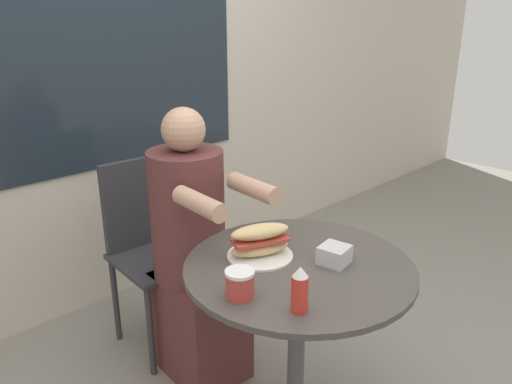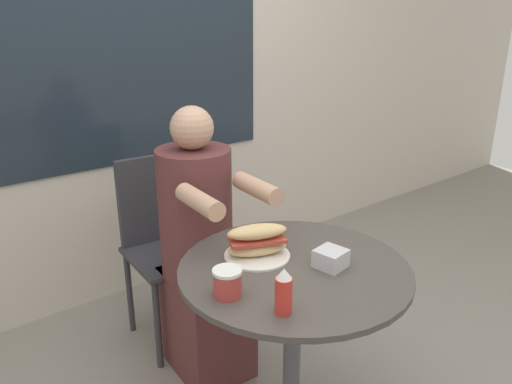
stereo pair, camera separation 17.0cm
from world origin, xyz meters
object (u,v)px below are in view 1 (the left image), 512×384
(sandwich_on_plate, at_px, (260,243))
(condiment_bottle, at_px, (300,290))
(diner_chair, at_px, (150,236))
(seated_diner, at_px, (194,264))
(cafe_table, at_px, (297,313))
(drink_cup, at_px, (240,284))

(sandwich_on_plate, distance_m, condiment_bottle, 0.34)
(diner_chair, xyz_separation_m, seated_diner, (-0.01, -0.34, -0.01))
(diner_chair, bearing_deg, cafe_table, 94.50)
(cafe_table, bearing_deg, sandwich_on_plate, 111.89)
(diner_chair, distance_m, seated_diner, 0.34)
(diner_chair, distance_m, drink_cup, 0.97)
(seated_diner, distance_m, drink_cup, 0.66)
(seated_diner, bearing_deg, drink_cup, 69.43)
(condiment_bottle, bearing_deg, sandwich_on_plate, 63.80)
(seated_diner, bearing_deg, condiment_bottle, 79.54)
(sandwich_on_plate, height_order, condiment_bottle, condiment_bottle)
(cafe_table, bearing_deg, seated_diner, 92.14)
(seated_diner, bearing_deg, sandwich_on_plate, 89.36)
(drink_cup, xyz_separation_m, condiment_bottle, (0.07, -0.17, 0.02))
(diner_chair, height_order, condiment_bottle, diner_chair)
(cafe_table, bearing_deg, condiment_bottle, -138.89)
(seated_diner, bearing_deg, diner_chair, -87.63)
(cafe_table, relative_size, seated_diner, 0.66)
(sandwich_on_plate, bearing_deg, condiment_bottle, -116.20)
(sandwich_on_plate, relative_size, condiment_bottle, 1.63)
(sandwich_on_plate, height_order, drink_cup, sandwich_on_plate)
(cafe_table, height_order, sandwich_on_plate, sandwich_on_plate)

